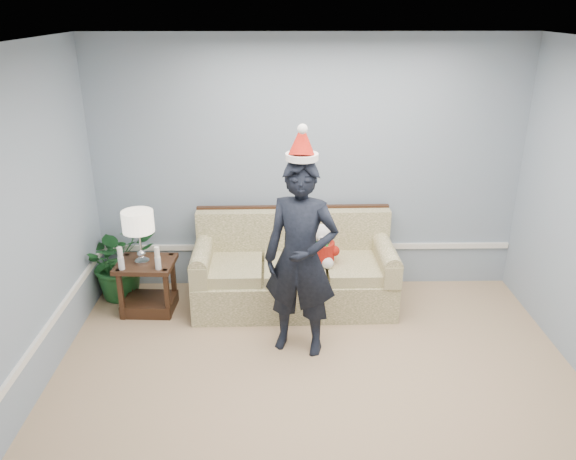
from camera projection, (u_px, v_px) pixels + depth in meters
The scene contains 10 objects.
room_shell at pixel (327, 275), 3.56m from camera, with size 4.54×5.04×2.74m.
wainscot_trim at pixel (181, 307), 4.97m from camera, with size 4.49×4.99×0.06m.
sofa at pixel (294, 272), 5.86m from camera, with size 2.05×0.91×0.96m.
side_table at pixel (149, 291), 5.74m from camera, with size 0.59×0.50×0.55m.
table_lamp at pixel (138, 224), 5.44m from camera, with size 0.31×0.31×0.55m.
candle_pair at pixel (139, 259), 5.42m from camera, with size 0.41×0.06×0.23m.
houseplant at pixel (120, 260), 5.95m from camera, with size 0.75×0.65×0.84m, color #1E5927.
man at pixel (301, 259), 4.86m from camera, with size 0.65×0.43×1.79m, color black.
santa_hat at pixel (302, 143), 4.49m from camera, with size 0.30×0.33×0.32m.
teddy_bear at pixel (321, 248), 5.63m from camera, with size 0.30×0.33×0.45m.
Camera 1 is at (-0.30, -3.18, 2.96)m, focal length 35.00 mm.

